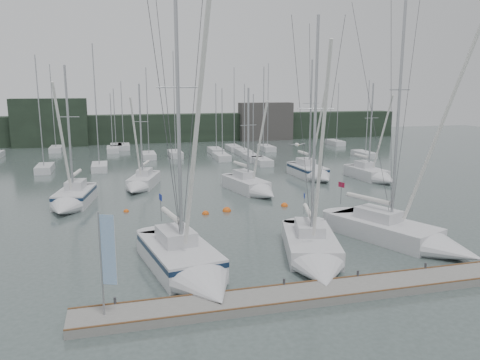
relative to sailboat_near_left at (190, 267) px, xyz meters
name	(u,v)px	position (x,y,z in m)	size (l,w,h in m)	color
ground	(292,259)	(6.18, 1.25, -0.66)	(160.00, 160.00, 0.00)	#414E4C
dock	(330,292)	(6.18, -3.75, -0.46)	(24.00, 2.00, 0.40)	#61615D
far_treeline	(169,128)	(6.18, 63.25, 1.84)	(90.00, 4.00, 5.00)	black
far_building_left	(50,123)	(-13.82, 61.25, 3.34)	(12.00, 3.00, 8.00)	black
far_building_right	(266,121)	(24.18, 61.25, 2.84)	(10.00, 3.00, 7.00)	#3E3B39
mast_forest	(184,152)	(6.22, 44.84, -0.18)	(55.38, 25.12, 14.86)	silver
sailboat_near_left	(190,267)	(0.00, 0.00, 0.00)	(4.78, 9.93, 16.66)	silver
sailboat_near_center	(315,256)	(7.14, 0.19, -0.15)	(5.29, 9.57, 14.79)	silver
sailboat_near_right	(413,238)	(14.30, 1.29, -0.08)	(6.72, 10.45, 16.45)	silver
sailboat_mid_a	(71,200)	(-7.24, 17.14, -0.03)	(3.87, 7.82, 12.45)	silver
sailboat_mid_b	(140,184)	(-1.25, 23.09, -0.15)	(4.33, 7.61, 10.91)	silver
sailboat_mid_c	(254,188)	(8.92, 18.21, -0.09)	(4.12, 8.11, 10.57)	silver
sailboat_mid_d	(313,173)	(17.34, 23.60, -0.03)	(3.07, 7.81, 13.61)	silver
sailboat_mid_e	(374,176)	(23.21, 20.85, -0.11)	(3.10, 7.44, 11.06)	silver
buoy_a	(227,211)	(5.01, 12.72, -0.66)	(0.70, 0.70, 0.70)	#D75513
buoy_b	(284,206)	(10.11, 13.07, -0.66)	(0.60, 0.60, 0.60)	#D75513
buoy_c	(126,212)	(-2.87, 14.69, -0.66)	(0.45, 0.45, 0.45)	#D75513
dock_banner	(106,255)	(-4.06, -3.81, 2.40)	(0.64, 0.30, 4.51)	#9C9FA4
seagull	(297,145)	(7.38, 3.87, 5.73)	(1.09, 0.49, 0.21)	silver
buoy_d	(206,214)	(3.18, 12.32, -0.66)	(0.56, 0.56, 0.56)	#D75513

